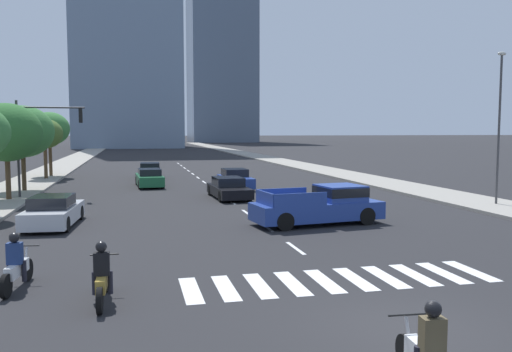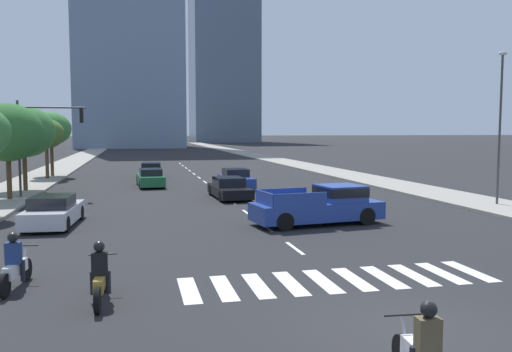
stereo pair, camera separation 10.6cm
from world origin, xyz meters
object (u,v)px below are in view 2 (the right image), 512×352
(motorcycle_lead, at_px, (15,267))
(sedan_black_0, at_px, (229,189))
(motorcycle_trailing, at_px, (100,278))
(pickup_truck, at_px, (323,205))
(sedan_blue_1, at_px, (236,180))
(sedan_black_2, at_px, (151,171))
(traffic_signal_far, at_px, (44,131))
(street_tree_third, at_px, (23,132))
(street_tree_fourth, at_px, (46,134))
(street_tree_fifth, at_px, (51,129))
(sedan_green_4, at_px, (150,178))
(sedan_silver_3, at_px, (54,212))
(street_tree_second, at_px, (7,132))
(street_lamp_east, at_px, (500,117))

(motorcycle_lead, bearing_deg, sedan_black_0, -18.83)
(motorcycle_trailing, relative_size, pickup_truck, 0.38)
(sedan_black_0, height_order, sedan_blue_1, sedan_blue_1)
(motorcycle_trailing, height_order, sedan_black_2, motorcycle_trailing)
(traffic_signal_far, bearing_deg, street_tree_third, 117.21)
(street_tree_fourth, relative_size, street_tree_fifth, 0.89)
(pickup_truck, xyz_separation_m, sedan_blue_1, (-1.06, 14.61, -0.18))
(motorcycle_lead, relative_size, motorcycle_trailing, 0.95)
(sedan_black_2, relative_size, street_tree_third, 0.87)
(sedan_green_4, xyz_separation_m, street_tree_third, (-8.10, -1.84, 3.37))
(motorcycle_lead, xyz_separation_m, motorcycle_trailing, (2.20, -1.58, -0.00))
(sedan_silver_3, bearing_deg, sedan_black_0, -45.08)
(sedan_blue_1, distance_m, street_tree_second, 14.77)
(sedan_silver_3, bearing_deg, sedan_green_4, -11.60)
(street_tree_second, bearing_deg, sedan_blue_1, 14.81)
(sedan_silver_3, distance_m, street_lamp_east, 22.66)
(sedan_silver_3, distance_m, street_tree_fourth, 22.75)
(street_tree_second, bearing_deg, sedan_black_2, 57.31)
(street_lamp_east, bearing_deg, street_tree_fourth, 140.36)
(motorcycle_trailing, distance_m, street_tree_second, 20.91)
(sedan_silver_3, relative_size, street_tree_second, 0.84)
(sedan_black_2, bearing_deg, street_tree_fourth, 89.09)
(motorcycle_trailing, bearing_deg, sedan_black_2, -2.22)
(motorcycle_trailing, height_order, pickup_truck, pickup_truck)
(sedan_black_0, distance_m, sedan_silver_3, 11.67)
(motorcycle_trailing, relative_size, street_tree_fourth, 0.46)
(sedan_black_0, xyz_separation_m, sedan_blue_1, (1.36, 5.02, 0.06))
(sedan_green_4, xyz_separation_m, street_tree_second, (-8.10, -6.31, 3.34))
(pickup_truck, distance_m, street_tree_fifth, 31.04)
(street_lamp_east, bearing_deg, sedan_black_0, 153.23)
(motorcycle_lead, xyz_separation_m, street_lamp_east, (21.87, 10.03, 4.18))
(motorcycle_lead, bearing_deg, street_tree_fourth, 15.45)
(motorcycle_lead, xyz_separation_m, sedan_green_4, (4.08, 24.41, 0.03))
(motorcycle_lead, bearing_deg, sedan_silver_3, 10.56)
(sedan_black_0, height_order, street_lamp_east, street_lamp_east)
(motorcycle_trailing, relative_size, sedan_black_0, 0.46)
(motorcycle_trailing, height_order, sedan_silver_3, motorcycle_trailing)
(traffic_signal_far, bearing_deg, street_tree_fourth, 98.32)
(sedan_green_4, bearing_deg, street_tree_fourth, 45.76)
(street_tree_fourth, bearing_deg, pickup_truck, -58.35)
(motorcycle_trailing, xyz_separation_m, street_tree_second, (-6.21, 19.68, 3.36))
(sedan_blue_1, relative_size, traffic_signal_far, 0.81)
(traffic_signal_far, bearing_deg, pickup_truck, -42.01)
(pickup_truck, relative_size, street_lamp_east, 0.73)
(pickup_truck, distance_m, sedan_blue_1, 14.65)
(sedan_silver_3, bearing_deg, traffic_signal_far, 15.32)
(pickup_truck, relative_size, sedan_black_2, 1.22)
(motorcycle_lead, distance_m, sedan_silver_3, 9.26)
(street_tree_second, bearing_deg, sedan_silver_3, -67.69)
(motorcycle_lead, xyz_separation_m, street_tree_second, (-4.02, 18.10, 3.36))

